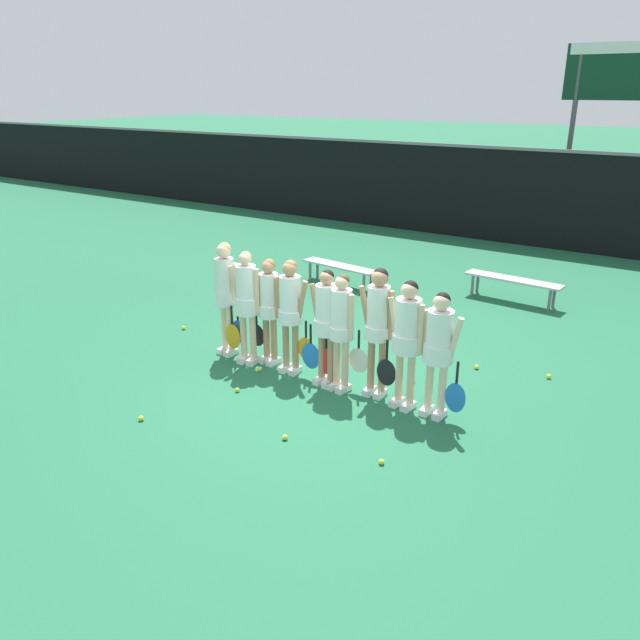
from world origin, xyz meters
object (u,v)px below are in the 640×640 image
at_px(player_0, 226,289).
at_px(tennis_ball_6, 477,367).
at_px(tennis_ball_3, 247,304).
at_px(player_4, 326,319).
at_px(player_8, 439,345).
at_px(tennis_ball_2, 285,437).
at_px(player_1, 246,299).
at_px(tennis_ball_1, 549,376).
at_px(player_5, 341,325).
at_px(tennis_ball_4, 413,380).
at_px(player_7, 407,334).
at_px(tennis_ball_8, 237,390).
at_px(player_3, 291,307).
at_px(bench_courtside, 340,268).
at_px(bench_far, 513,282).
at_px(tennis_ball_0, 382,462).
at_px(tennis_ball_11, 229,308).
at_px(player_6, 378,321).
at_px(tennis_ball_5, 294,355).
at_px(player_2, 269,304).
at_px(tennis_ball_7, 259,369).
at_px(tennis_ball_10, 184,328).

xyz_separation_m(player_0, tennis_ball_6, (3.51, 1.63, -1.04)).
bearing_deg(tennis_ball_3, tennis_ball_6, -3.89).
height_order(player_4, player_8, player_4).
distance_m(player_4, tennis_ball_2, 1.87).
bearing_deg(player_1, tennis_ball_1, 18.26).
height_order(player_5, tennis_ball_4, player_5).
height_order(player_7, tennis_ball_1, player_7).
bearing_deg(player_0, tennis_ball_8, -38.34).
relative_size(player_3, player_4, 1.01).
distance_m(bench_courtside, player_0, 4.22).
relative_size(bench_far, player_0, 1.07).
distance_m(player_0, tennis_ball_3, 2.55).
height_order(tennis_ball_0, tennis_ball_4, tennis_ball_4).
bearing_deg(bench_courtside, tennis_ball_6, -25.65).
bearing_deg(bench_far, player_4, -97.70).
bearing_deg(tennis_ball_11, tennis_ball_2, -40.68).
height_order(player_5, tennis_ball_3, player_5).
bearing_deg(player_5, player_6, 25.75).
xyz_separation_m(player_6, tennis_ball_0, (0.90, -1.47, -1.05)).
distance_m(tennis_ball_2, tennis_ball_5, 2.48).
bearing_deg(player_5, tennis_ball_0, -33.54).
bearing_deg(player_7, player_2, -175.54).
bearing_deg(player_2, bench_courtside, 113.04).
bearing_deg(tennis_ball_1, tennis_ball_8, -140.89).
relative_size(bench_courtside, player_0, 1.01).
relative_size(player_4, player_5, 1.01).
relative_size(player_2, tennis_ball_6, 23.16).
distance_m(player_4, tennis_ball_0, 2.34).
bearing_deg(player_2, tennis_ball_4, 20.64).
height_order(tennis_ball_5, tennis_ball_7, tennis_ball_5).
relative_size(player_1, tennis_ball_3, 27.16).
height_order(tennis_ball_6, tennis_ball_7, tennis_ball_6).
bearing_deg(tennis_ball_11, tennis_ball_1, 2.87).
xyz_separation_m(player_0, tennis_ball_7, (0.82, -0.27, -1.04)).
xyz_separation_m(player_5, tennis_ball_4, (0.76, 0.76, -0.94)).
distance_m(bench_far, tennis_ball_7, 5.76).
height_order(player_3, player_7, player_7).
height_order(player_2, player_8, player_8).
bearing_deg(tennis_ball_7, player_4, 11.12).
bearing_deg(bench_courtside, tennis_ball_1, -17.73).
bearing_deg(tennis_ball_2, bench_courtside, 116.10).
distance_m(player_0, player_5, 2.15).
bearing_deg(tennis_ball_4, player_2, -165.06).
height_order(bench_far, player_2, player_2).
distance_m(player_2, tennis_ball_7, 1.00).
bearing_deg(player_8, tennis_ball_5, 172.75).
bearing_deg(bench_far, player_1, -111.61).
bearing_deg(player_5, tennis_ball_8, -132.41).
bearing_deg(tennis_ball_11, tennis_ball_4, -12.09).
bearing_deg(tennis_ball_10, player_5, -7.00).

